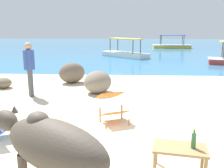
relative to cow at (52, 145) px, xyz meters
name	(u,v)px	position (x,y,z in m)	size (l,w,h in m)	color
sand_beach	(113,155)	(0.65, 1.20, -0.74)	(18.00, 14.00, 0.04)	beige
water_surface	(124,48)	(0.65, 23.20, -0.76)	(60.00, 36.00, 0.03)	teal
cow	(52,145)	(0.00, 0.00, 0.00)	(1.85, 1.37, 1.09)	#4C4238
low_bench_table	(180,151)	(1.64, 0.70, -0.39)	(0.82, 0.56, 0.40)	#A37A4C
bottle	(194,140)	(1.82, 0.68, -0.21)	(0.07, 0.07, 0.30)	#2D6B38
deck_chair_near	(112,105)	(0.55, 2.68, -0.34)	(0.79, 0.91, 0.68)	#A37A4C
person_standing	(29,65)	(-2.03, 4.67, 0.22)	(0.32, 0.47, 1.62)	#4C4C51
shore_rock_large	(72,73)	(-1.17, 6.55, -0.34)	(0.98, 0.70, 0.76)	#6B5B4C
shore_rock_small	(98,82)	(-0.04, 5.16, -0.37)	(0.98, 0.86, 0.71)	gray
shore_rock_flat	(3,83)	(-3.36, 5.60, -0.54)	(0.58, 0.55, 0.36)	#756651
boat_yellow	(172,45)	(5.29, 22.79, -0.47)	(3.69, 1.20, 1.29)	gold
boat_white	(125,53)	(0.75, 15.10, -0.47)	(3.48, 3.34, 1.29)	white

